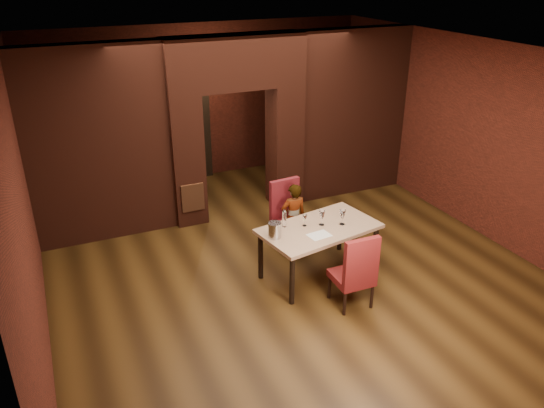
{
  "coord_description": "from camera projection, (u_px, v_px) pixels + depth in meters",
  "views": [
    {
      "loc": [
        -3.12,
        -6.53,
        4.34
      ],
      "look_at": [
        -0.2,
        0.0,
        1.01
      ],
      "focal_mm": 35.0,
      "sensor_mm": 36.0,
      "label": 1
    }
  ],
  "objects": [
    {
      "name": "floor",
      "position": [
        284.0,
        260.0,
        8.39
      ],
      "size": [
        8.0,
        8.0,
        0.0
      ],
      "primitive_type": "plane",
      "color": "#412A10",
      "rests_on": "ground"
    },
    {
      "name": "ceiling",
      "position": [
        286.0,
        52.0,
        7.04
      ],
      "size": [
        7.0,
        8.0,
        0.04
      ],
      "primitive_type": "cube",
      "color": "silver",
      "rests_on": "ground"
    },
    {
      "name": "wall_back",
      "position": [
        202.0,
        103.0,
        11.02
      ],
      "size": [
        7.0,
        0.04,
        3.2
      ],
      "primitive_type": "cube",
      "color": "maroon",
      "rests_on": "ground"
    },
    {
      "name": "wall_front",
      "position": [
        490.0,
        321.0,
        4.4
      ],
      "size": [
        7.0,
        0.04,
        3.2
      ],
      "primitive_type": "cube",
      "color": "maroon",
      "rests_on": "ground"
    },
    {
      "name": "wall_left",
      "position": [
        24.0,
        207.0,
        6.42
      ],
      "size": [
        0.04,
        8.0,
        3.2
      ],
      "primitive_type": "cube",
      "color": "maroon",
      "rests_on": "ground"
    },
    {
      "name": "wall_right",
      "position": [
        470.0,
        135.0,
        9.01
      ],
      "size": [
        0.04,
        8.0,
        3.2
      ],
      "primitive_type": "cube",
      "color": "maroon",
      "rests_on": "ground"
    },
    {
      "name": "pillar_left",
      "position": [
        186.0,
        160.0,
        9.21
      ],
      "size": [
        0.55,
        0.55,
        2.3
      ],
      "primitive_type": "cube",
      "color": "maroon",
      "rests_on": "ground"
    },
    {
      "name": "pillar_right",
      "position": [
        285.0,
        146.0,
        9.91
      ],
      "size": [
        0.55,
        0.55,
        2.3
      ],
      "primitive_type": "cube",
      "color": "maroon",
      "rests_on": "ground"
    },
    {
      "name": "lintel",
      "position": [
        234.0,
        62.0,
        8.88
      ],
      "size": [
        2.45,
        0.55,
        0.9
      ],
      "primitive_type": "cube",
      "color": "maroon",
      "rests_on": "ground"
    },
    {
      "name": "wing_wall_left",
      "position": [
        98.0,
        146.0,
        8.49
      ],
      "size": [
        2.28,
        0.35,
        3.2
      ],
      "primitive_type": "cube",
      "color": "maroon",
      "rests_on": "ground"
    },
    {
      "name": "wing_wall_right",
      "position": [
        351.0,
        114.0,
        10.24
      ],
      "size": [
        2.28,
        0.35,
        3.2
      ],
      "primitive_type": "cube",
      "color": "maroon",
      "rests_on": "ground"
    },
    {
      "name": "vent_panel",
      "position": [
        193.0,
        198.0,
        9.22
      ],
      "size": [
        0.4,
        0.03,
        0.5
      ],
      "primitive_type": "cube",
      "color": "#9E552D",
      "rests_on": "ground"
    },
    {
      "name": "rear_door",
      "position": [
        186.0,
        131.0,
        11.06
      ],
      "size": [
        0.9,
        0.08,
        2.1
      ],
      "primitive_type": "cube",
      "color": "black",
      "rests_on": "ground"
    },
    {
      "name": "rear_door_frame",
      "position": [
        187.0,
        132.0,
        11.03
      ],
      "size": [
        1.02,
        0.04,
        2.22
      ],
      "primitive_type": "cube",
      "color": "black",
      "rests_on": "ground"
    },
    {
      "name": "dining_table",
      "position": [
        318.0,
        251.0,
        7.84
      ],
      "size": [
        1.84,
        1.24,
        0.8
      ],
      "primitive_type": "cube",
      "rotation": [
        0.0,
        0.0,
        0.17
      ],
      "color": "tan",
      "rests_on": "ground"
    },
    {
      "name": "chair_far",
      "position": [
        291.0,
        217.0,
        8.49
      ],
      "size": [
        0.56,
        0.56,
        1.14
      ],
      "primitive_type": "cube",
      "rotation": [
        0.0,
        0.0,
        0.09
      ],
      "color": "maroon",
      "rests_on": "ground"
    },
    {
      "name": "chair_near",
      "position": [
        352.0,
        269.0,
        7.11
      ],
      "size": [
        0.51,
        0.51,
        1.1
      ],
      "primitive_type": "cube",
      "rotation": [
        0.0,
        0.0,
        3.12
      ],
      "color": "maroon",
      "rests_on": "ground"
    },
    {
      "name": "person_seated",
      "position": [
        293.0,
        218.0,
        8.44
      ],
      "size": [
        0.44,
        0.3,
        1.15
      ],
      "primitive_type": "imported",
      "rotation": [
        0.0,
        0.0,
        3.08
      ],
      "color": "white",
      "rests_on": "ground"
    },
    {
      "name": "wine_glass_a",
      "position": [
        305.0,
        220.0,
        7.67
      ],
      "size": [
        0.07,
        0.07,
        0.18
      ],
      "primitive_type": null,
      "color": "white",
      "rests_on": "dining_table"
    },
    {
      "name": "wine_glass_b",
      "position": [
        322.0,
        218.0,
        7.69
      ],
      "size": [
        0.09,
        0.09,
        0.23
      ],
      "primitive_type": null,
      "color": "white",
      "rests_on": "dining_table"
    },
    {
      "name": "wine_glass_c",
      "position": [
        342.0,
        217.0,
        7.7
      ],
      "size": [
        0.09,
        0.09,
        0.23
      ],
      "primitive_type": null,
      "color": "white",
      "rests_on": "dining_table"
    },
    {
      "name": "tasting_sheet",
      "position": [
        319.0,
        235.0,
        7.44
      ],
      "size": [
        0.33,
        0.26,
        0.0
      ],
      "primitive_type": "cube",
      "rotation": [
        0.0,
        0.0,
        0.11
      ],
      "color": "silver",
      "rests_on": "dining_table"
    },
    {
      "name": "wine_bucket",
      "position": [
        275.0,
        230.0,
        7.34
      ],
      "size": [
        0.19,
        0.19,
        0.23
      ],
      "primitive_type": "cylinder",
      "color": "#AEAEB5",
      "rests_on": "dining_table"
    },
    {
      "name": "water_bottle",
      "position": [
        284.0,
        218.0,
        7.63
      ],
      "size": [
        0.06,
        0.06,
        0.26
      ],
      "primitive_type": "cylinder",
      "color": "white",
      "rests_on": "dining_table"
    },
    {
      "name": "potted_plant",
      "position": [
        327.0,
        221.0,
        9.14
      ],
      "size": [
        0.39,
        0.34,
        0.42
      ],
      "primitive_type": "imported",
      "rotation": [
        0.0,
        0.0,
        0.03
      ],
      "color": "#255E1B",
      "rests_on": "ground"
    }
  ]
}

